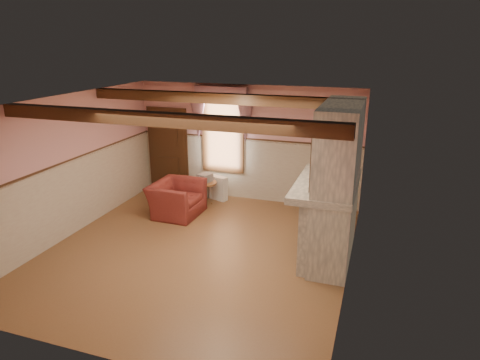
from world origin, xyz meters
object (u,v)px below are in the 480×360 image
(bowl, at_px, (327,180))
(mantel_clock, at_px, (331,168))
(radiator, at_px, (215,187))
(side_table, at_px, (205,193))
(oil_lamp, at_px, (330,169))
(armchair, at_px, (177,199))

(bowl, distance_m, mantel_clock, 0.58)
(radiator, relative_size, bowl, 2.17)
(side_table, distance_m, oil_lamp, 3.58)
(radiator, bearing_deg, oil_lamp, -10.77)
(bowl, bearing_deg, oil_lamp, 90.00)
(armchair, distance_m, side_table, 0.90)
(mantel_clock, relative_size, oil_lamp, 0.86)
(side_table, relative_size, bowl, 1.72)
(radiator, bearing_deg, side_table, -81.74)
(bowl, relative_size, mantel_clock, 1.34)
(mantel_clock, bearing_deg, radiator, 152.44)
(bowl, height_order, mantel_clock, mantel_clock)
(radiator, xyz_separation_m, bowl, (2.98, -2.13, 1.16))
(armchair, distance_m, mantel_clock, 3.61)
(side_table, relative_size, mantel_clock, 2.31)
(armchair, relative_size, bowl, 3.59)
(bowl, xyz_separation_m, oil_lamp, (0.00, 0.38, 0.10))
(armchair, distance_m, radiator, 1.30)
(side_table, distance_m, radiator, 0.41)
(armchair, height_order, bowl, bowl)
(side_table, height_order, oil_lamp, oil_lamp)
(armchair, height_order, radiator, armchair)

